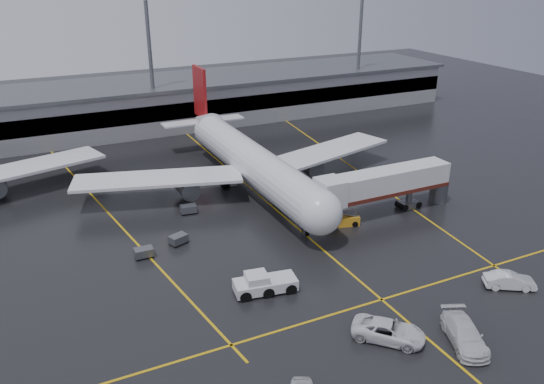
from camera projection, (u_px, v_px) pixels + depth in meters
name	position (u px, v px, depth m)	size (l,w,h in m)	color
ground	(279.00, 212.00, 70.55)	(220.00, 220.00, 0.00)	black
apron_line_centre	(279.00, 212.00, 70.55)	(0.25, 90.00, 0.02)	gold
apron_line_stop	(382.00, 300.00, 52.29)	(60.00, 0.25, 0.02)	gold
apron_line_left	(107.00, 211.00, 70.81)	(0.25, 70.00, 0.02)	gold
apron_line_right	(353.00, 167.00, 86.07)	(0.25, 70.00, 0.02)	gold
terminal	(172.00, 101.00, 108.65)	(122.00, 19.00, 8.60)	gray
light_mast_mid	(150.00, 55.00, 97.79)	(3.00, 1.20, 25.45)	#595B60
light_mast_right	(360.00, 41.00, 115.86)	(3.00, 1.20, 25.45)	#595B60
main_airliner	(249.00, 159.00, 76.97)	(48.80, 45.60, 14.10)	silver
jet_bridge	(385.00, 185.00, 68.82)	(19.90, 3.40, 6.05)	silver
pushback_tractor	(264.00, 284.00, 53.24)	(6.43, 3.49, 2.18)	silver
belt_loader	(343.00, 220.00, 67.03)	(4.08, 2.59, 2.41)	orange
service_van_a	(388.00, 331.00, 46.47)	(2.86, 6.19, 1.72)	silver
service_van_b	(465.00, 334.00, 46.00)	(2.57, 6.31, 1.83)	silver
service_van_c	(510.00, 281.00, 53.91)	(1.71, 4.91, 1.62)	silver
baggage_cart_a	(178.00, 239.00, 62.45)	(2.33, 1.92, 1.12)	#595B60
baggage_cart_b	(144.00, 252.00, 59.58)	(2.02, 1.33, 1.12)	#595B60
baggage_cart_c	(189.00, 209.00, 70.08)	(2.16, 1.55, 1.12)	#595B60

